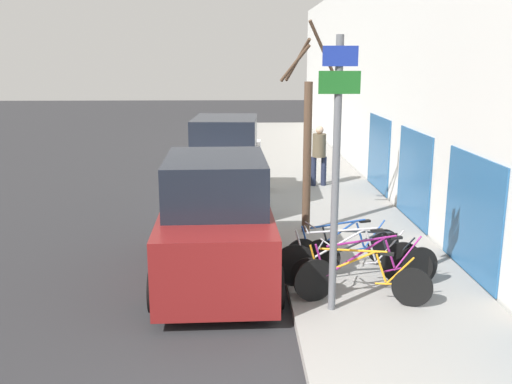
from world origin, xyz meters
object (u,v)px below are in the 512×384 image
bicycle_2 (349,261)px  bicycle_3 (367,258)px  bicycle_0 (360,278)px  parked_car_1 (226,167)px  street_tree (307,143)px  pedestrian_near (319,151)px  parked_car_0 (216,224)px  bicycle_1 (369,270)px  bicycle_4 (344,248)px  signpost (336,167)px

bicycle_2 → bicycle_3: bearing=-60.6°
bicycle_0 → parked_car_1: 6.74m
bicycle_2 → street_tree: street_tree is taller
bicycle_0 → bicycle_3: bicycle_3 is taller
pedestrian_near → parked_car_1: bearing=32.5°
bicycle_2 → parked_car_0: 2.37m
bicycle_1 → pedestrian_near: bearing=-18.2°
bicycle_1 → pedestrian_near: 8.09m
bicycle_1 → parked_car_0: (-2.45, 1.13, 0.46)m
parked_car_0 → bicycle_0: bearing=-33.0°
bicycle_1 → street_tree: size_ratio=0.55×
bicycle_2 → parked_car_1: size_ratio=0.57×
bicycle_1 → bicycle_2: (-0.24, 0.40, 0.01)m
bicycle_1 → bicycle_4: 1.15m
bicycle_1 → street_tree: street_tree is taller
bicycle_2 → parked_car_0: size_ratio=0.57×
bicycle_0 → bicycle_4: bicycle_4 is taller
bicycle_0 → bicycle_2: size_ratio=0.83×
bicycle_0 → street_tree: (-0.40, 3.75, 1.58)m
bicycle_4 → pedestrian_near: (0.52, 6.93, 0.64)m
bicycle_3 → parked_car_1: parked_car_1 is taller
bicycle_1 → bicycle_2: bicycle_2 is taller
bicycle_3 → parked_car_1: bearing=43.0°
parked_car_1 → pedestrian_near: parked_car_1 is taller
signpost → parked_car_0: (-1.78, 1.68, -1.31)m
signpost → bicycle_1: signpost is taller
parked_car_1 → parked_car_0: bearing=-87.7°
bicycle_0 → pedestrian_near: pedestrian_near is taller
bicycle_3 → bicycle_1: bearing=-171.3°
signpost → pedestrian_near: bearing=83.4°
parked_car_1 → bicycle_0: bearing=-67.9°
signpost → bicycle_1: 1.97m
parked_car_0 → parked_car_1: parked_car_1 is taller
signpost → street_tree: street_tree is taller
parked_car_0 → signpost: bearing=-45.0°
parked_car_1 → bicycle_3: bearing=-62.5°
bicycle_0 → bicycle_2: 0.66m
bicycle_4 → parked_car_1: bearing=6.0°
bicycle_4 → parked_car_1: 5.46m
bicycle_0 → street_tree: street_tree is taller
parked_car_1 → pedestrian_near: bearing=39.0°
bicycle_0 → bicycle_1: size_ratio=0.85×
bicycle_0 → parked_car_0: size_ratio=0.47×
bicycle_0 → street_tree: bearing=24.6°
bicycle_3 → parked_car_0: 2.66m
bicycle_0 → bicycle_4: size_ratio=0.95×
signpost → bicycle_2: bearing=65.7°
signpost → parked_car_0: signpost is taller
bicycle_2 → bicycle_3: 0.41m
bicycle_2 → bicycle_4: (0.05, 0.73, -0.03)m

